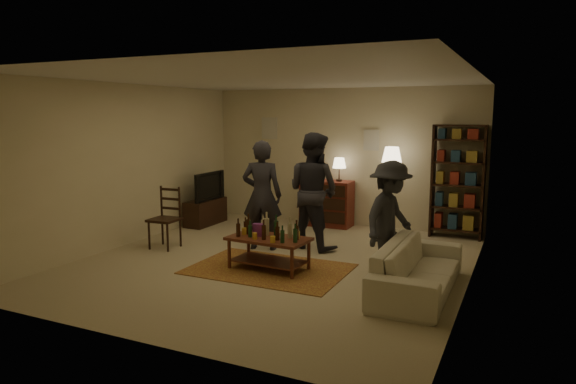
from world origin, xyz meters
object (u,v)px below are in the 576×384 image
Objects in this scene: dining_chair at (167,215)px; dresser at (327,202)px; floor_lamp at (392,161)px; sofa at (418,268)px; person_left at (262,195)px; coffee_table at (269,241)px; tv_stand at (205,205)px; person_by_sofa at (390,218)px; person_right at (313,191)px; bookshelf at (458,180)px.

dresser reaches higher than dining_chair.
floor_lamp is at bearing -7.64° from dresser.
sofa is at bearing -69.71° from floor_lamp.
sofa is at bearing 144.26° from person_left.
coffee_table is 0.87× the size of dresser.
tv_stand is at bearing -47.54° from person_left.
tv_stand is 3.76m from floor_lamp.
floor_lamp is at bearing 29.67° from person_by_sofa.
coffee_table is 1.23m from person_left.
coffee_table is at bearing -84.72° from dresser.
dining_chair is 2.46m from person_right.
sofa is at bearing -90.82° from bookshelf.
bookshelf is at bearing 1.57° from dresser.
dining_chair is 0.64× the size of floor_lamp.
dresser reaches higher than tv_stand.
tv_stand is at bearing -0.26° from person_right.
person_right is 1.21× the size of person_by_sofa.
tv_stand is 2.32m from person_left.
tv_stand is 5.14m from sofa.
dresser is 0.67× the size of bookshelf.
dining_chair is 4.23m from sofa.
floor_lamp is 0.90× the size of person_left.
tv_stand is at bearing 64.66° from sofa.
sofa is at bearing 160.78° from person_right.
bookshelf is at bearing 55.55° from coffee_table.
tv_stand is 0.66× the size of floor_lamp.
dresser is (1.81, 2.69, -0.07)m from dining_chair.
dining_chair is at bearing 5.46° from person_left.
person_right is at bearing 21.49° from dining_chair.
person_right is at bearing -120.93° from floor_lamp.
dining_chair is 3.24m from dresser.
tv_stand is 0.52× the size of bookshelf.
person_left is at bearing -98.82° from dresser.
coffee_table is 0.66× the size of person_left.
person_left is 0.84m from person_right.
tv_stand reaches higher than sofa.
coffee_table is at bearing -124.45° from bookshelf.
coffee_table is 2.11m from sofa.
person_right is at bearing -16.44° from tv_stand.
person_left is at bearing 18.37° from dining_chair.
person_right is at bearing 54.61° from sofa.
person_by_sofa reaches higher than dresser.
bookshelf reaches higher than dining_chair.
person_right reaches higher than tv_stand.
person_left is at bearing -141.74° from bookshelf.
bookshelf is at bearing -123.04° from person_right.
bookshelf is 3.26m from sofa.
coffee_table is 0.73× the size of floor_lamp.
tv_stand is 4.84m from bookshelf.
coffee_table is 2.14m from dining_chair.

